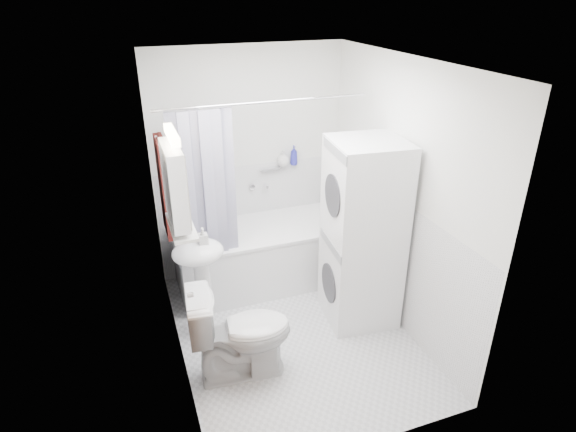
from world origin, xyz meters
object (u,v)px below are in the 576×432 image
object	(u,v)px
bathtub	(258,252)
sink	(200,267)
washer_dryer	(362,235)
toilet	(241,332)

from	to	relation	value
bathtub	sink	world-z (taller)	sink
washer_dryer	toilet	size ratio (longest dim) A/B	2.14
washer_dryer	toilet	world-z (taller)	washer_dryer
bathtub	sink	size ratio (longest dim) A/B	1.63
washer_dryer	toilet	distance (m)	1.38
sink	washer_dryer	distance (m)	1.46
sink	toilet	bearing A→B (deg)	-72.27
sink	toilet	distance (m)	0.69
washer_dryer	sink	bearing A→B (deg)	176.91
washer_dryer	toilet	bearing A→B (deg)	-157.64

